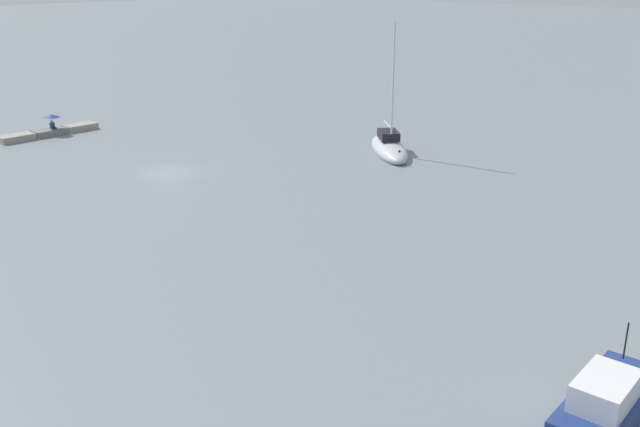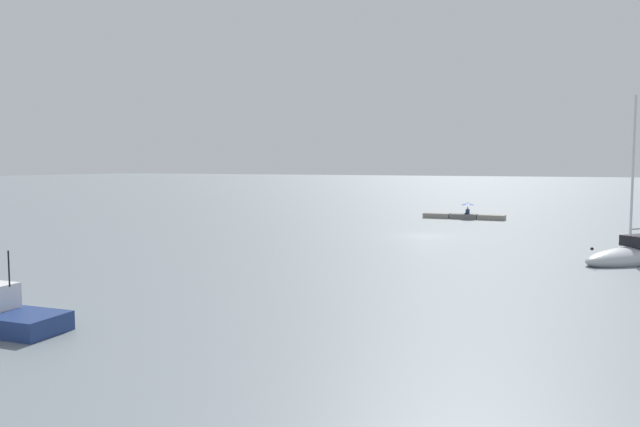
# 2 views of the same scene
# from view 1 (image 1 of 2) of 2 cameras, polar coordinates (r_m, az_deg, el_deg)

# --- Properties ---
(ground_plane) EXTENTS (500.00, 500.00, 0.00)m
(ground_plane) POSITION_cam_1_polar(r_m,az_deg,el_deg) (52.39, -12.11, 3.28)
(ground_plane) COLOR slate
(seawall_pier) EXTENTS (8.88, 1.57, 0.55)m
(seawall_pier) POSITION_cam_1_polar(r_m,az_deg,el_deg) (67.15, -21.02, 6.14)
(seawall_pier) COLOR gray
(seawall_pier) RESTS_ON ground_plane
(person_seated_blue_left) EXTENTS (0.45, 0.64, 0.73)m
(person_seated_blue_left) POSITION_cam_1_polar(r_m,az_deg,el_deg) (67.20, -20.77, 6.64)
(person_seated_blue_left) COLOR #1E2333
(person_seated_blue_left) RESTS_ON seawall_pier
(umbrella_open_navy) EXTENTS (1.46, 1.46, 1.31)m
(umbrella_open_navy) POSITION_cam_1_polar(r_m,az_deg,el_deg) (67.04, -20.85, 7.37)
(umbrella_open_navy) COLOR black
(umbrella_open_navy) RESTS_ON seawall_pier
(sailboat_grey_near) EXTENTS (7.44, 7.93, 10.66)m
(sailboat_grey_near) POSITION_cam_1_polar(r_m,az_deg,el_deg) (56.91, 5.59, 5.31)
(sailboat_grey_near) COLOR #ADB2B7
(sailboat_grey_near) RESTS_ON ground_plane
(motorboat_navy_near) EXTENTS (6.76, 2.36, 3.75)m
(motorboat_navy_near) POSITION_cam_1_polar(r_m,az_deg,el_deg) (25.09, 21.47, -15.06)
(motorboat_navy_near) COLOR navy
(motorboat_navy_near) RESTS_ON ground_plane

